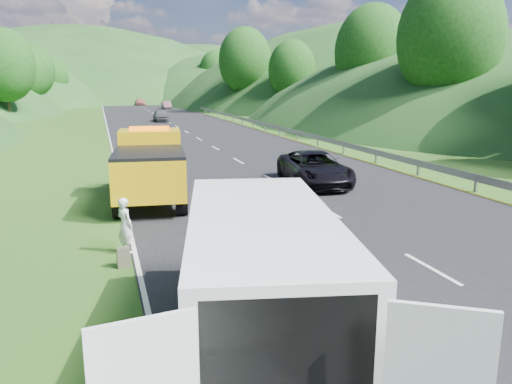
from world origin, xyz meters
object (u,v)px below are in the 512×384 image
object	(u,v)px
white_van	(260,274)
child	(221,257)
suitcase	(124,257)
woman	(127,253)
tow_truck	(150,166)
passing_suv	(314,185)

from	to	relation	value
white_van	child	size ratio (longest dim) A/B	6.83
suitcase	woman	bearing A→B (deg)	83.84
tow_truck	white_van	size ratio (longest dim) A/B	0.90
suitcase	passing_suv	size ratio (longest dim) A/B	0.10
white_van	suitcase	distance (m)	5.32
tow_truck	child	bearing A→B (deg)	-74.60
suitcase	child	bearing A→B (deg)	-0.31
tow_truck	suitcase	distance (m)	7.16
passing_suv	child	bearing A→B (deg)	-121.41
white_van	child	distance (m)	4.99
tow_truck	child	size ratio (longest dim) A/B	6.12
tow_truck	passing_suv	bearing A→B (deg)	15.06
tow_truck	passing_suv	distance (m)	7.52
white_van	child	bearing A→B (deg)	96.93
white_van	suitcase	bearing A→B (deg)	125.21
child	passing_suv	xyz separation A→B (m)	(6.23, 8.04, 0.00)
child	passing_suv	bearing A→B (deg)	68.04
woman	child	bearing A→B (deg)	-146.05
woman	tow_truck	bearing A→B (deg)	-42.91
tow_truck	woman	size ratio (longest dim) A/B	4.45
suitcase	passing_suv	bearing A→B (deg)	42.72
child	passing_suv	size ratio (longest dim) A/B	0.21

